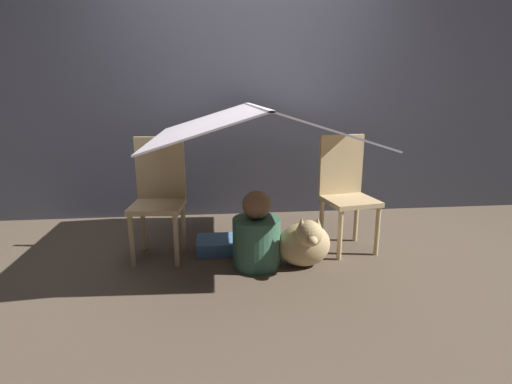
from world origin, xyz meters
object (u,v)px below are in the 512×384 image
(chair_left, at_px, (159,194))
(dog, at_px, (305,242))
(chair_right, at_px, (346,189))
(person_front, at_px, (256,236))

(chair_left, xyz_separation_m, dog, (1.05, -0.36, -0.29))
(chair_right, xyz_separation_m, dog, (-0.40, -0.36, -0.29))
(chair_right, bearing_deg, dog, -148.44)
(dog, bearing_deg, chair_right, 41.78)
(chair_left, bearing_deg, chair_right, 5.37)
(chair_left, relative_size, dog, 2.19)
(chair_right, bearing_deg, person_front, -168.25)
(person_front, xyz_separation_m, dog, (0.34, -0.06, -0.04))
(dog, bearing_deg, chair_left, 161.03)
(chair_right, distance_m, dog, 0.61)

